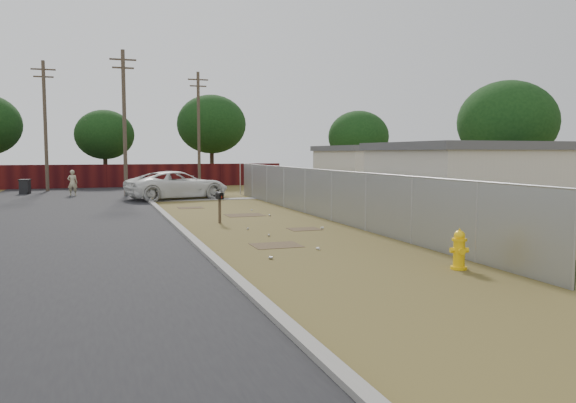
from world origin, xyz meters
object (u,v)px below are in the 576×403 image
object	(u,v)px
mailbox	(220,199)
pedestrian	(73,183)
pickup_truck	(178,185)
fire_hydrant	(459,250)
trash_bin	(25,187)

from	to	relation	value
mailbox	pedestrian	bearing A→B (deg)	109.75
mailbox	pickup_truck	xyz separation A→B (m)	(0.02, 11.82, -0.13)
fire_hydrant	pedestrian	xyz separation A→B (m)	(-9.38, 26.60, 0.37)
fire_hydrant	pickup_truck	bearing A→B (deg)	98.98
pickup_truck	trash_bin	size ratio (longest dim) A/B	6.05
pedestrian	pickup_truck	bearing A→B (deg)	147.89
fire_hydrant	pickup_truck	size ratio (longest dim) A/B	0.16
pedestrian	trash_bin	size ratio (longest dim) A/B	1.67
pedestrian	fire_hydrant	bearing A→B (deg)	115.11
mailbox	pedestrian	size ratio (longest dim) A/B	0.74
trash_bin	mailbox	bearing A→B (deg)	-64.84
fire_hydrant	mailbox	world-z (taller)	mailbox
pedestrian	trash_bin	bearing A→B (deg)	-34.40
mailbox	pickup_truck	bearing A→B (deg)	89.93
pedestrian	trash_bin	xyz separation A→B (m)	(-3.00, 2.53, -0.32)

